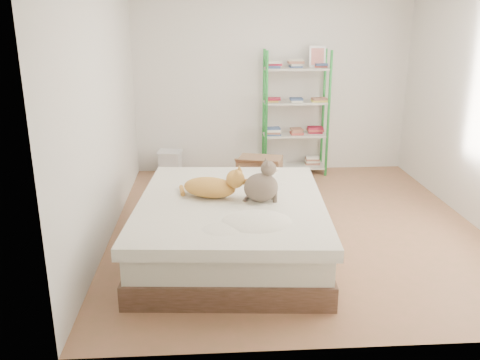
{
  "coord_description": "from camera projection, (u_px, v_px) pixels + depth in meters",
  "views": [
    {
      "loc": [
        -0.91,
        -4.94,
        2.12
      ],
      "look_at": [
        -0.6,
        -0.32,
        0.62
      ],
      "focal_mm": 38.0,
      "sensor_mm": 36.0,
      "label": 1
    }
  ],
  "objects": [
    {
      "name": "room",
      "position": [
        299.0,
        103.0,
        4.99
      ],
      "size": [
        3.81,
        4.21,
        2.61
      ],
      "color": "#A66D4F",
      "rests_on": "ground"
    },
    {
      "name": "bed",
      "position": [
        231.0,
        227.0,
        4.68
      ],
      "size": [
        1.82,
        2.2,
        0.53
      ],
      "rotation": [
        0.0,
        0.0,
        -0.08
      ],
      "color": "brown",
      "rests_on": "ground"
    },
    {
      "name": "orange_cat",
      "position": [
        210.0,
        185.0,
        4.63
      ],
      "size": [
        0.65,
        0.48,
        0.23
      ],
      "primitive_type": null,
      "rotation": [
        0.0,
        0.0,
        -0.33
      ],
      "color": "gold",
      "rests_on": "bed"
    },
    {
      "name": "grey_cat",
      "position": [
        261.0,
        181.0,
        4.51
      ],
      "size": [
        0.35,
        0.3,
        0.38
      ],
      "primitive_type": null,
      "rotation": [
        0.0,
        0.0,
        1.65
      ],
      "color": "brown",
      "rests_on": "bed"
    },
    {
      "name": "shelf_unit",
      "position": [
        296.0,
        113.0,
        6.94
      ],
      "size": [
        0.88,
        0.36,
        1.74
      ],
      "color": "green",
      "rests_on": "ground"
    },
    {
      "name": "cardboard_box",
      "position": [
        260.0,
        172.0,
        6.56
      ],
      "size": [
        0.64,
        0.64,
        0.44
      ],
      "rotation": [
        0.0,
        0.0,
        -0.27
      ],
      "color": "#9D7F57",
      "rests_on": "ground"
    },
    {
      "name": "white_bin",
      "position": [
        170.0,
        163.0,
        7.01
      ],
      "size": [
        0.34,
        0.31,
        0.35
      ],
      "rotation": [
        0.0,
        0.0,
        -0.14
      ],
      "color": "silver",
      "rests_on": "ground"
    }
  ]
}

